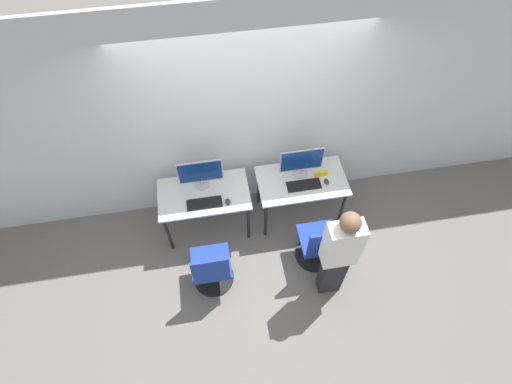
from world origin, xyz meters
TOP-DOWN VIEW (x-y plane):
  - ground_plane at (0.00, 0.00)m, footprint 20.00×20.00m
  - wall_back at (0.00, 0.74)m, footprint 12.00×0.05m
  - desk_left at (-0.60, 0.31)m, footprint 1.07×0.62m
  - monitor_left at (-0.60, 0.45)m, footprint 0.52×0.18m
  - keyboard_left at (-0.60, 0.16)m, footprint 0.41×0.15m
  - mouse_left at (-0.33, 0.14)m, footprint 0.06×0.09m
  - office_chair_left at (-0.61, -0.50)m, footprint 0.48×0.48m
  - desk_right at (0.60, 0.31)m, footprint 1.07×0.62m
  - monitor_right at (0.60, 0.42)m, footprint 0.52×0.18m
  - keyboard_right at (0.60, 0.23)m, footprint 0.41×0.15m
  - mouse_right at (0.87, 0.23)m, footprint 0.06×0.09m
  - office_chair_right at (0.66, -0.40)m, footprint 0.48×0.48m
  - person_right at (0.71, -0.77)m, footprint 0.36×0.20m
  - placard_right at (0.83, 0.34)m, footprint 0.16×0.03m

SIDE VIEW (x-z plane):
  - ground_plane at x=0.00m, z-range 0.00..0.00m
  - office_chair_left at x=-0.61m, z-range -0.08..0.80m
  - office_chair_right at x=0.66m, z-range -0.08..0.80m
  - desk_left at x=-0.60m, z-range 0.27..0.98m
  - desk_right at x=0.60m, z-range 0.27..0.98m
  - keyboard_left at x=-0.60m, z-range 0.71..0.73m
  - keyboard_right at x=0.60m, z-range 0.71..0.73m
  - mouse_left at x=-0.33m, z-range 0.71..0.74m
  - mouse_right at x=0.87m, z-range 0.71..0.74m
  - placard_right at x=0.83m, z-range 0.71..0.79m
  - person_right at x=0.71m, z-range 0.06..1.62m
  - monitor_left at x=-0.60m, z-range 0.72..1.13m
  - monitor_right at x=0.60m, z-range 0.72..1.13m
  - wall_back at x=0.00m, z-range 0.00..2.80m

